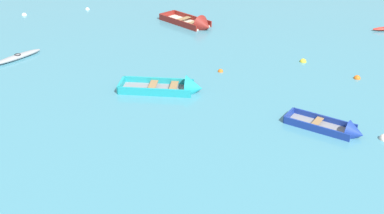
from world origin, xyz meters
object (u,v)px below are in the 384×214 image
at_px(kayak_grey_midfield_left, 18,57).
at_px(mooring_buoy_central, 87,10).
at_px(mooring_buoy_near_foreground, 220,72).
at_px(rowboat_maroon_back_row_center, 197,24).
at_px(mooring_buoy_trailing, 303,62).
at_px(rowboat_turquoise_near_camera, 179,88).
at_px(rowboat_deep_blue_far_right, 340,130).
at_px(mooring_buoy_midfield, 357,78).
at_px(mooring_buoy_between_boats_left, 24,15).

bearing_deg(kayak_grey_midfield_left, mooring_buoy_central, 83.68).
relative_size(kayak_grey_midfield_left, mooring_buoy_near_foreground, 9.81).
xyz_separation_m(kayak_grey_midfield_left, rowboat_maroon_back_row_center, (9.76, 6.80, 0.05)).
xyz_separation_m(kayak_grey_midfield_left, mooring_buoy_trailing, (16.27, 1.01, -0.14)).
bearing_deg(mooring_buoy_trailing, rowboat_turquoise_near_camera, -145.46).
height_order(rowboat_turquoise_near_camera, rowboat_deep_blue_far_right, rowboat_turquoise_near_camera).
bearing_deg(mooring_buoy_midfield, mooring_buoy_trailing, 140.33).
bearing_deg(kayak_grey_midfield_left, mooring_buoy_trailing, 3.56).
bearing_deg(rowboat_maroon_back_row_center, kayak_grey_midfield_left, -145.14).
bearing_deg(rowboat_turquoise_near_camera, mooring_buoy_near_foreground, 53.99).
height_order(rowboat_turquoise_near_camera, mooring_buoy_midfield, rowboat_turquoise_near_camera).
xyz_separation_m(kayak_grey_midfield_left, rowboat_turquoise_near_camera, (9.70, -3.51, 0.04)).
distance_m(rowboat_turquoise_near_camera, mooring_buoy_between_boats_left, 17.48).
bearing_deg(rowboat_maroon_back_row_center, mooring_buoy_near_foreground, -76.04).
xyz_separation_m(rowboat_deep_blue_far_right, mooring_buoy_midfield, (1.90, 5.88, -0.15)).
distance_m(rowboat_deep_blue_far_right, mooring_buoy_midfield, 6.18).
height_order(kayak_grey_midfield_left, mooring_buoy_trailing, kayak_grey_midfield_left).
height_order(rowboat_maroon_back_row_center, mooring_buoy_central, rowboat_maroon_back_row_center).
relative_size(mooring_buoy_trailing, mooring_buoy_central, 1.16).
relative_size(kayak_grey_midfield_left, rowboat_deep_blue_far_right, 0.84).
bearing_deg(mooring_buoy_between_boats_left, mooring_buoy_near_foreground, -32.19).
relative_size(rowboat_turquoise_near_camera, mooring_buoy_between_boats_left, 11.48).
distance_m(rowboat_deep_blue_far_right, mooring_buoy_near_foreground, 8.12).
bearing_deg(rowboat_turquoise_near_camera, kayak_grey_midfield_left, 160.14).
bearing_deg(kayak_grey_midfield_left, mooring_buoy_near_foreground, -4.00).
height_order(rowboat_maroon_back_row_center, mooring_buoy_trailing, rowboat_maroon_back_row_center).
height_order(mooring_buoy_near_foreground, mooring_buoy_central, mooring_buoy_central).
height_order(rowboat_deep_blue_far_right, mooring_buoy_midfield, rowboat_deep_blue_far_right).
relative_size(kayak_grey_midfield_left, mooring_buoy_midfield, 7.99).
xyz_separation_m(kayak_grey_midfield_left, rowboat_deep_blue_far_right, (16.93, -6.99, 0.01)).
relative_size(rowboat_maroon_back_row_center, mooring_buoy_central, 12.90).
distance_m(kayak_grey_midfield_left, mooring_buoy_trailing, 16.30).
bearing_deg(mooring_buoy_midfield, mooring_buoy_central, 147.12).
relative_size(rowboat_turquoise_near_camera, mooring_buoy_midfield, 11.66).
distance_m(kayak_grey_midfield_left, mooring_buoy_between_boats_left, 8.98).
xyz_separation_m(rowboat_turquoise_near_camera, mooring_buoy_central, (-8.56, 13.83, -0.18)).
height_order(mooring_buoy_trailing, mooring_buoy_central, mooring_buoy_trailing).
height_order(rowboat_turquoise_near_camera, mooring_buoy_central, rowboat_turquoise_near_camera).
bearing_deg(mooring_buoy_central, kayak_grey_midfield_left, -96.32).
bearing_deg(mooring_buoy_trailing, rowboat_maroon_back_row_center, 138.34).
bearing_deg(mooring_buoy_trailing, rowboat_deep_blue_far_right, -85.32).
height_order(mooring_buoy_trailing, mooring_buoy_between_boats_left, mooring_buoy_trailing).
relative_size(rowboat_maroon_back_row_center, mooring_buoy_trailing, 11.16).
bearing_deg(mooring_buoy_midfield, mooring_buoy_near_foreground, 177.66).
distance_m(rowboat_turquoise_near_camera, mooring_buoy_trailing, 7.97).
relative_size(rowboat_deep_blue_far_right, mooring_buoy_central, 10.52).
height_order(kayak_grey_midfield_left, rowboat_deep_blue_far_right, rowboat_deep_blue_far_right).
bearing_deg(mooring_buoy_between_boats_left, mooring_buoy_central, 24.14).
height_order(mooring_buoy_near_foreground, mooring_buoy_trailing, mooring_buoy_trailing).
distance_m(kayak_grey_midfield_left, rowboat_turquoise_near_camera, 10.32).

